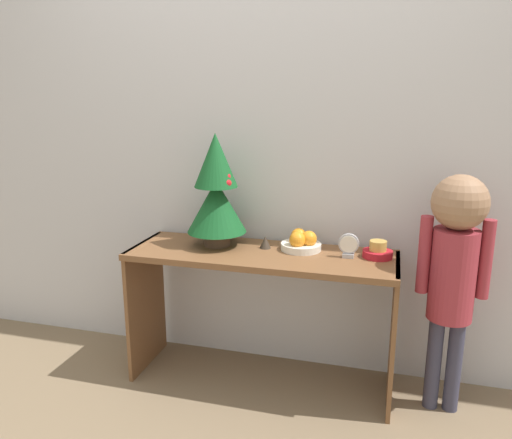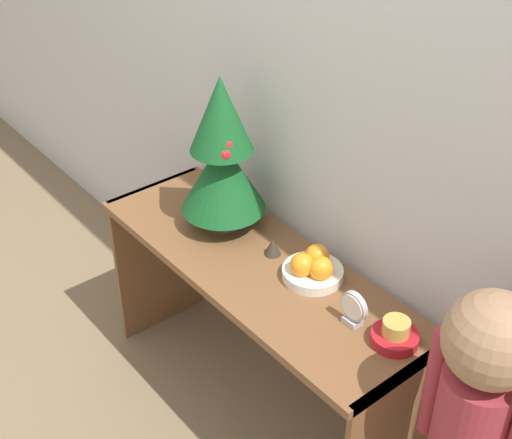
{
  "view_description": "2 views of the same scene",
  "coord_description": "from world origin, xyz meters",
  "px_view_note": "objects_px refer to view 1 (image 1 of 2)",
  "views": [
    {
      "loc": [
        0.59,
        -2.01,
        1.43
      ],
      "look_at": [
        -0.03,
        0.22,
        0.85
      ],
      "focal_mm": 35.0,
      "sensor_mm": 36.0,
      "label": 1
    },
    {
      "loc": [
        1.46,
        -0.97,
        2.13
      ],
      "look_at": [
        -0.04,
        0.25,
        0.83
      ],
      "focal_mm": 50.0,
      "sensor_mm": 36.0,
      "label": 2
    }
  ],
  "objects_px": {
    "singing_bowl": "(378,251)",
    "mini_tree": "(216,192)",
    "desk_clock": "(349,246)",
    "figurine": "(265,242)",
    "fruit_bowl": "(301,242)",
    "child_figure": "(454,258)"
  },
  "relations": [
    {
      "from": "singing_bowl",
      "to": "mini_tree",
      "type": "bearing_deg",
      "value": -178.8
    },
    {
      "from": "desk_clock",
      "to": "figurine",
      "type": "xyz_separation_m",
      "value": [
        -0.41,
        0.04,
        -0.03
      ]
    },
    {
      "from": "mini_tree",
      "to": "fruit_bowl",
      "type": "distance_m",
      "value": 0.49
    },
    {
      "from": "fruit_bowl",
      "to": "singing_bowl",
      "type": "height_order",
      "value": "fruit_bowl"
    },
    {
      "from": "child_figure",
      "to": "singing_bowl",
      "type": "bearing_deg",
      "value": 166.66
    },
    {
      "from": "figurine",
      "to": "singing_bowl",
      "type": "bearing_deg",
      "value": -0.25
    },
    {
      "from": "mini_tree",
      "to": "desk_clock",
      "type": "xyz_separation_m",
      "value": [
        0.66,
        -0.02,
        -0.22
      ]
    },
    {
      "from": "singing_bowl",
      "to": "figurine",
      "type": "height_order",
      "value": "singing_bowl"
    },
    {
      "from": "figurine",
      "to": "child_figure",
      "type": "relative_size",
      "value": 0.06
    },
    {
      "from": "mini_tree",
      "to": "fruit_bowl",
      "type": "xyz_separation_m",
      "value": [
        0.43,
        0.04,
        -0.24
      ]
    },
    {
      "from": "mini_tree",
      "to": "child_figure",
      "type": "relative_size",
      "value": 0.51
    },
    {
      "from": "fruit_bowl",
      "to": "desk_clock",
      "type": "xyz_separation_m",
      "value": [
        0.23,
        -0.06,
        0.02
      ]
    },
    {
      "from": "mini_tree",
      "to": "child_figure",
      "type": "bearing_deg",
      "value": -3.13
    },
    {
      "from": "singing_bowl",
      "to": "desk_clock",
      "type": "height_order",
      "value": "desk_clock"
    },
    {
      "from": "desk_clock",
      "to": "fruit_bowl",
      "type": "bearing_deg",
      "value": 166.33
    },
    {
      "from": "singing_bowl",
      "to": "desk_clock",
      "type": "distance_m",
      "value": 0.14
    },
    {
      "from": "mini_tree",
      "to": "figurine",
      "type": "bearing_deg",
      "value": 4.42
    },
    {
      "from": "mini_tree",
      "to": "desk_clock",
      "type": "distance_m",
      "value": 0.7
    },
    {
      "from": "mini_tree",
      "to": "desk_clock",
      "type": "height_order",
      "value": "mini_tree"
    },
    {
      "from": "mini_tree",
      "to": "singing_bowl",
      "type": "distance_m",
      "value": 0.83
    },
    {
      "from": "child_figure",
      "to": "mini_tree",
      "type": "bearing_deg",
      "value": 176.87
    },
    {
      "from": "fruit_bowl",
      "to": "figurine",
      "type": "xyz_separation_m",
      "value": [
        -0.18,
        -0.02,
        -0.01
      ]
    }
  ]
}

